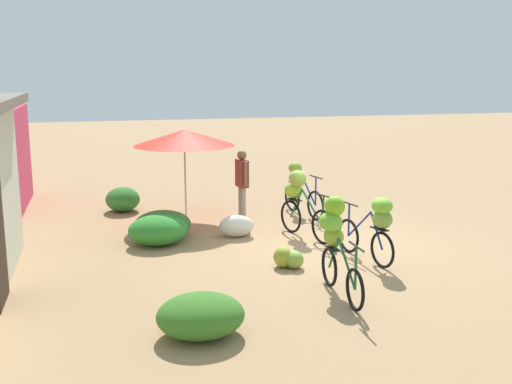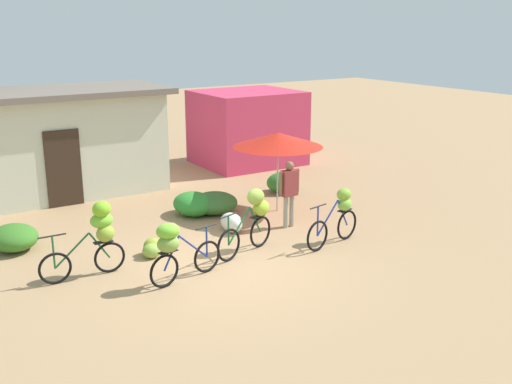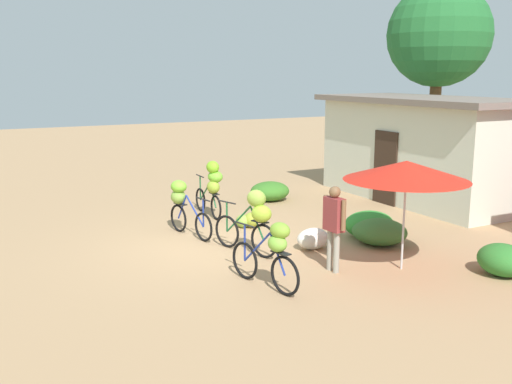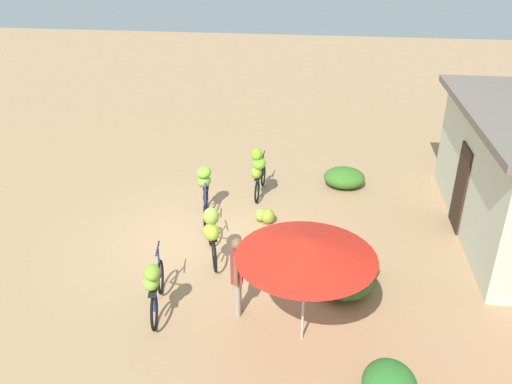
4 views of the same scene
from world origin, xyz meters
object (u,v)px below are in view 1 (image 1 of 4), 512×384
at_px(bicycle_by_shop, 300,185).
at_px(produce_sack, 236,226).
at_px(market_umbrella, 184,138).
at_px(bicycle_center_loaded, 299,197).
at_px(banana_pile_on_ground, 288,258).
at_px(bicycle_leftmost, 335,236).
at_px(person_vendor, 242,178).
at_px(bicycle_near_pile, 376,222).

distance_m(bicycle_by_shop, produce_sack, 2.49).
bearing_deg(market_umbrella, produce_sack, -156.85).
height_order(market_umbrella, bicycle_center_loaded, market_umbrella).
distance_m(bicycle_by_shop, banana_pile_on_ground, 4.02).
distance_m(bicycle_leftmost, produce_sack, 3.49).
bearing_deg(market_umbrella, person_vendor, -112.26).
bearing_deg(produce_sack, bicycle_center_loaded, -98.81).
height_order(bicycle_leftmost, bicycle_by_shop, bicycle_leftmost).
bearing_deg(banana_pile_on_ground, person_vendor, -0.08).
distance_m(bicycle_near_pile, bicycle_center_loaded, 2.22).
bearing_deg(bicycle_center_loaded, person_vendor, 29.21).
height_order(bicycle_near_pile, person_vendor, person_vendor).
bearing_deg(bicycle_center_loaded, banana_pile_on_ground, 156.44).
bearing_deg(bicycle_center_loaded, produce_sack, 81.19).
relative_size(market_umbrella, bicycle_leftmost, 1.37).
xyz_separation_m(bicycle_near_pile, bicycle_center_loaded, (2.11, 0.68, 0.05)).
bearing_deg(person_vendor, market_umbrella, 67.74).
xyz_separation_m(market_umbrella, bicycle_near_pile, (-4.09, -2.70, -1.09)).
xyz_separation_m(bicycle_leftmost, banana_pile_on_ground, (1.22, 0.35, -0.69)).
relative_size(market_umbrella, bicycle_by_shop, 1.36).
relative_size(market_umbrella, banana_pile_on_ground, 4.37).
height_order(bicycle_leftmost, banana_pile_on_ground, bicycle_leftmost).
relative_size(bicycle_leftmost, person_vendor, 1.04).
xyz_separation_m(market_umbrella, banana_pile_on_ground, (-3.91, -1.18, -1.66)).
bearing_deg(bicycle_leftmost, banana_pile_on_ground, 16.16).
bearing_deg(bicycle_leftmost, bicycle_near_pile, -48.35).
height_order(bicycle_center_loaded, banana_pile_on_ground, bicycle_center_loaded).
distance_m(bicycle_leftmost, bicycle_near_pile, 1.56).
xyz_separation_m(bicycle_leftmost, person_vendor, (4.64, 0.35, 0.10)).
xyz_separation_m(bicycle_by_shop, banana_pile_on_ground, (-3.71, 1.44, -0.51)).
bearing_deg(market_umbrella, bicycle_leftmost, -163.33).
bearing_deg(banana_pile_on_ground, bicycle_center_loaded, -23.56).
xyz_separation_m(bicycle_leftmost, bicycle_center_loaded, (3.15, -0.49, -0.07)).
bearing_deg(bicycle_center_loaded, bicycle_near_pile, -162.24).
height_order(market_umbrella, produce_sack, market_umbrella).
distance_m(bicycle_leftmost, banana_pile_on_ground, 1.44).
bearing_deg(bicycle_center_loaded, market_umbrella, 45.60).
relative_size(banana_pile_on_ground, produce_sack, 0.73).
bearing_deg(banana_pile_on_ground, bicycle_near_pile, -96.78).
xyz_separation_m(bicycle_center_loaded, bicycle_by_shop, (1.78, -0.60, -0.11)).
xyz_separation_m(market_umbrella, person_vendor, (-0.49, -1.19, -0.87)).
xyz_separation_m(bicycle_near_pile, bicycle_by_shop, (3.89, 0.07, -0.06)).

